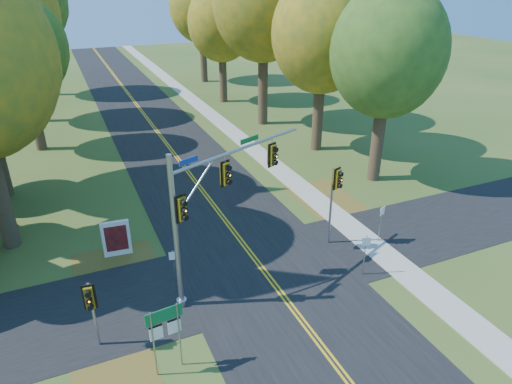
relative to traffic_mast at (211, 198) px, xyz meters
name	(u,v)px	position (x,y,z in m)	size (l,w,h in m)	color
ground	(281,293)	(2.52, -1.71, -4.49)	(160.00, 160.00, 0.00)	#2F4D1B
road_main	(281,293)	(2.52, -1.71, -4.48)	(8.00, 160.00, 0.02)	black
road_cross	(262,269)	(2.52, 0.29, -4.48)	(60.00, 6.00, 0.02)	black
centerline_left	(279,293)	(2.42, -1.71, -4.46)	(0.10, 160.00, 0.01)	gold
centerline_right	(283,292)	(2.62, -1.71, -4.46)	(0.10, 160.00, 0.01)	gold
sidewalk_east	(392,261)	(8.72, -1.71, -4.46)	(1.60, 160.00, 0.06)	#9E998E
leaf_patch_w_near	(119,279)	(-3.98, 2.29, -4.48)	(4.00, 6.00, 0.00)	brown
leaf_patch_e	(337,208)	(9.32, 4.29, -4.48)	(3.50, 8.00, 0.00)	brown
tree_e_a	(388,52)	(14.09, 7.06, 4.04)	(7.20, 7.20, 12.73)	#38281C
tree_e_b	(323,34)	(13.49, 13.87, 4.41)	(7.60, 7.60, 13.33)	#38281C
tree_w_c	(21,48)	(-7.01, 22.76, 3.46)	(6.80, 6.80, 11.91)	#38281C
tree_e_c	(264,3)	(12.40, 21.98, 6.17)	(8.80, 8.80, 15.79)	#38281C
tree_w_d	(12,13)	(-7.60, 31.47, 5.29)	(8.20, 8.20, 14.56)	#38281C
tree_e_d	(222,23)	(11.79, 31.16, 3.75)	(7.00, 7.00, 12.32)	#38281C
tree_w_e	(28,2)	(-6.40, 42.38, 5.58)	(8.40, 8.40, 14.97)	#38281C
tree_e_e	(201,6)	(12.99, 41.87, 4.70)	(7.80, 7.80, 13.74)	#38281C
traffic_mast	(211,198)	(0.00, 0.00, 0.00)	(7.12, 3.38, 6.98)	#94989C
east_signal_pole	(336,187)	(6.80, 0.91, -1.16)	(0.48, 0.58, 4.39)	gray
ped_signal_pole	(90,302)	(-5.34, -1.90, -2.26)	(0.47, 0.55, 2.99)	#9C9FA5
route_sign_cluster	(165,327)	(-3.11, -4.01, -2.49)	(1.32, 0.21, 2.83)	gray
info_kiosk	(116,238)	(-3.68, 4.39, -3.53)	(1.40, 0.32, 1.92)	silver
reg_sign_e_north	(381,218)	(9.23, 0.07, -3.00)	(0.39, 0.19, 2.17)	gray
reg_sign_e_south	(365,249)	(6.72, -2.02, -3.02)	(0.39, 0.17, 2.14)	gray
reg_sign_w	(174,262)	(-1.68, 0.63, -3.14)	(0.37, 0.10, 1.97)	gray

